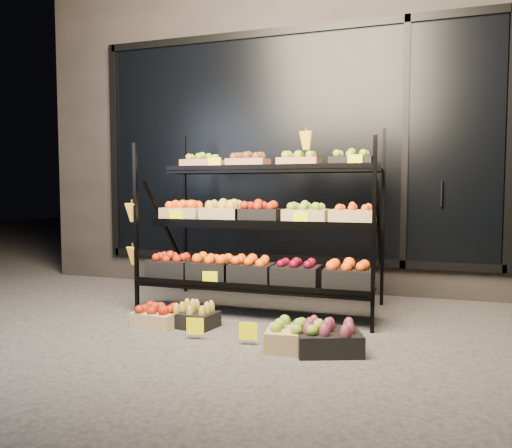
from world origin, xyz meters
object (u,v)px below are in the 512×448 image
(floor_crate_left, at_px, (157,316))
(floor_crate_midleft, at_px, (194,316))
(floor_crate_midright, at_px, (298,336))
(display_rack, at_px, (260,224))

(floor_crate_left, distance_m, floor_crate_midleft, 0.30)
(floor_crate_left, height_order, floor_crate_midright, floor_crate_midright)
(floor_crate_midright, bearing_deg, floor_crate_left, 162.36)
(display_rack, xyz_separation_m, floor_crate_midright, (0.59, -1.00, -0.69))
(floor_crate_midleft, bearing_deg, floor_crate_midright, -5.49)
(floor_crate_left, relative_size, floor_crate_midleft, 0.91)
(floor_crate_left, distance_m, floor_crate_midright, 1.24)
(floor_crate_left, bearing_deg, display_rack, 56.60)
(floor_crate_left, bearing_deg, floor_crate_midleft, 20.70)
(floor_crate_left, xyz_separation_m, floor_crate_midright, (1.21, -0.23, 0.01))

